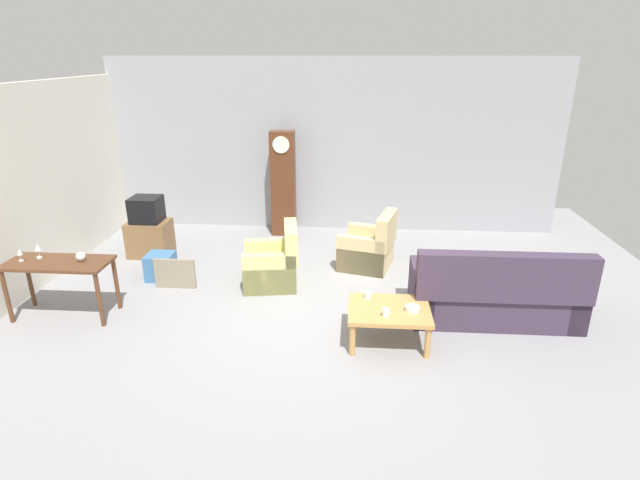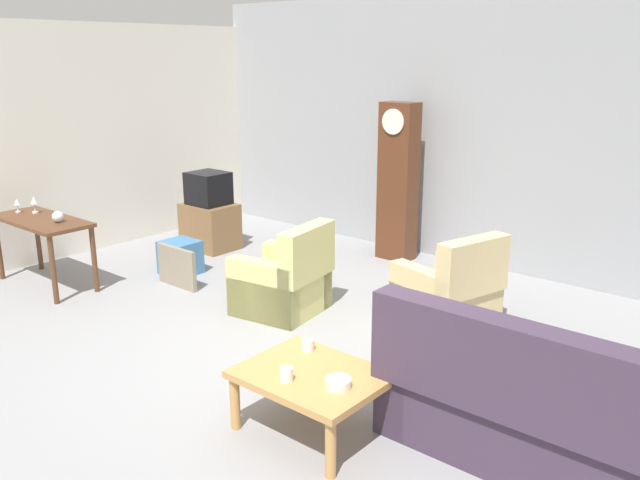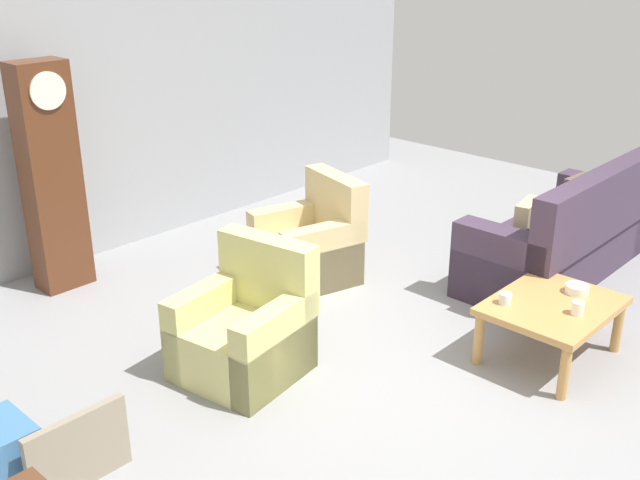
# 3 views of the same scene
# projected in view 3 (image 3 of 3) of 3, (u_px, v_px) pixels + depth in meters

# --- Properties ---
(ground_plane) EXTENTS (10.40, 10.40, 0.00)m
(ground_plane) POSITION_uv_depth(u_px,v_px,m) (412.00, 375.00, 5.20)
(ground_plane) COLOR gray
(garage_door_wall) EXTENTS (8.40, 0.16, 3.20)m
(garage_door_wall) POSITION_uv_depth(u_px,v_px,m) (106.00, 82.00, 6.88)
(garage_door_wall) COLOR #9EA0A5
(garage_door_wall) RESTS_ON ground_plane
(couch_floral) EXTENTS (2.10, 0.89, 1.04)m
(couch_floral) POSITION_uv_depth(u_px,v_px,m) (562.00, 239.00, 6.61)
(couch_floral) COLOR #423347
(couch_floral) RESTS_ON ground_plane
(armchair_olive_near) EXTENTS (0.90, 0.87, 0.92)m
(armchair_olive_near) POSITION_uv_depth(u_px,v_px,m) (246.00, 332.00, 5.14)
(armchair_olive_near) COLOR #CCC67A
(armchair_olive_near) RESTS_ON ground_plane
(armchair_olive_far) EXTENTS (0.96, 0.94, 0.92)m
(armchair_olive_far) POSITION_uv_depth(u_px,v_px,m) (310.00, 246.00, 6.59)
(armchair_olive_far) COLOR #D6BE83
(armchair_olive_far) RESTS_ON ground_plane
(coffee_table_wood) EXTENTS (0.96, 0.76, 0.44)m
(coffee_table_wood) POSITION_uv_depth(u_px,v_px,m) (552.00, 310.00, 5.29)
(coffee_table_wood) COLOR tan
(coffee_table_wood) RESTS_ON ground_plane
(grandfather_clock) EXTENTS (0.44, 0.30, 1.94)m
(grandfather_clock) POSITION_uv_depth(u_px,v_px,m) (51.00, 178.00, 6.20)
(grandfather_clock) COLOR #562D19
(grandfather_clock) RESTS_ON ground_plane
(framed_picture_leaning) EXTENTS (0.60, 0.05, 0.45)m
(framed_picture_leaning) POSITION_uv_depth(u_px,v_px,m) (79.00, 451.00, 4.07)
(framed_picture_leaning) COLOR gray
(framed_picture_leaning) RESTS_ON ground_plane
(cup_white_porcelain) EXTENTS (0.09, 0.09, 0.09)m
(cup_white_porcelain) POSITION_uv_depth(u_px,v_px,m) (578.00, 308.00, 5.08)
(cup_white_porcelain) COLOR white
(cup_white_porcelain) RESTS_ON coffee_table_wood
(cup_blue_rimmed) EXTENTS (0.09, 0.09, 0.08)m
(cup_blue_rimmed) POSITION_uv_depth(u_px,v_px,m) (505.00, 298.00, 5.23)
(cup_blue_rimmed) COLOR silver
(cup_blue_rimmed) RESTS_ON coffee_table_wood
(bowl_white_stacked) EXTENTS (0.17, 0.17, 0.06)m
(bowl_white_stacked) POSITION_uv_depth(u_px,v_px,m) (577.00, 289.00, 5.40)
(bowl_white_stacked) COLOR white
(bowl_white_stacked) RESTS_ON coffee_table_wood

